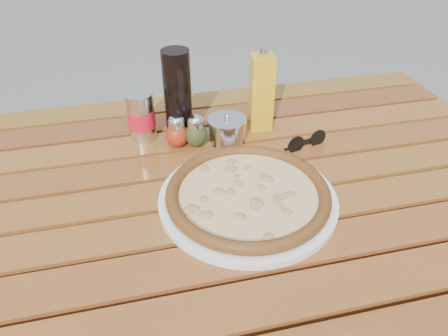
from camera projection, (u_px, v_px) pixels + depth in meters
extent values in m
cube|color=#3C1F0D|center=(371.00, 182.00, 1.59)|extent=(0.06, 0.06, 0.70)
cube|color=#371B0C|center=(226.00, 203.00, 0.96)|extent=(1.36, 0.86, 0.04)
cube|color=#592B0F|center=(271.00, 305.00, 0.70)|extent=(1.40, 0.09, 0.03)
cube|color=#5B2910|center=(253.00, 259.00, 0.78)|extent=(1.40, 0.09, 0.03)
cube|color=#5B2D10|center=(238.00, 221.00, 0.86)|extent=(1.40, 0.09, 0.03)
cube|color=#592F0F|center=(226.00, 190.00, 0.94)|extent=(1.40, 0.09, 0.03)
cube|color=#55290F|center=(216.00, 164.00, 1.02)|extent=(1.40, 0.09, 0.03)
cube|color=#5D2F10|center=(207.00, 141.00, 1.10)|extent=(1.40, 0.09, 0.03)
cube|color=#4E220D|center=(200.00, 122.00, 1.18)|extent=(1.40, 0.09, 0.03)
cube|color=#53320E|center=(193.00, 105.00, 1.26)|extent=(1.40, 0.09, 0.03)
cylinder|color=white|center=(248.00, 200.00, 0.88)|extent=(0.47, 0.47, 0.01)
cylinder|color=#FFE9B6|center=(248.00, 195.00, 0.87)|extent=(0.43, 0.43, 0.01)
torus|color=black|center=(248.00, 193.00, 0.87)|extent=(0.45, 0.45, 0.03)
ellipsoid|color=red|center=(177.00, 135.00, 1.04)|extent=(0.06, 0.06, 0.06)
cylinder|color=silver|center=(176.00, 123.00, 1.02)|extent=(0.04, 0.04, 0.02)
ellipsoid|color=silver|center=(176.00, 120.00, 1.02)|extent=(0.04, 0.04, 0.02)
ellipsoid|color=#3D451B|center=(196.00, 135.00, 1.04)|extent=(0.07, 0.07, 0.06)
cylinder|color=white|center=(195.00, 123.00, 1.02)|extent=(0.05, 0.05, 0.02)
ellipsoid|color=silver|center=(195.00, 119.00, 1.02)|extent=(0.04, 0.04, 0.02)
cylinder|color=black|center=(178.00, 95.00, 1.03)|extent=(0.08, 0.08, 0.22)
cylinder|color=silver|center=(141.00, 116.00, 1.05)|extent=(0.09, 0.09, 0.12)
cylinder|color=red|center=(141.00, 118.00, 1.06)|extent=(0.09, 0.09, 0.04)
cube|color=gold|center=(261.00, 93.00, 1.08)|extent=(0.06, 0.06, 0.19)
cylinder|color=silver|center=(264.00, 52.00, 1.02)|extent=(0.02, 0.02, 0.02)
cylinder|color=silver|center=(227.00, 131.00, 1.06)|extent=(0.11, 0.11, 0.05)
cylinder|color=silver|center=(227.00, 120.00, 1.05)|extent=(0.11, 0.11, 0.01)
sphere|color=silver|center=(227.00, 117.00, 1.04)|extent=(0.02, 0.02, 0.01)
cylinder|color=black|center=(296.00, 145.00, 1.03)|extent=(0.04, 0.01, 0.04)
cylinder|color=black|center=(318.00, 138.00, 1.05)|extent=(0.04, 0.01, 0.04)
cube|color=black|center=(307.00, 140.00, 1.04)|extent=(0.02, 0.01, 0.00)
cube|color=black|center=(300.00, 145.00, 1.05)|extent=(0.09, 0.03, 0.00)
cube|color=black|center=(305.00, 142.00, 1.06)|extent=(0.09, 0.03, 0.00)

